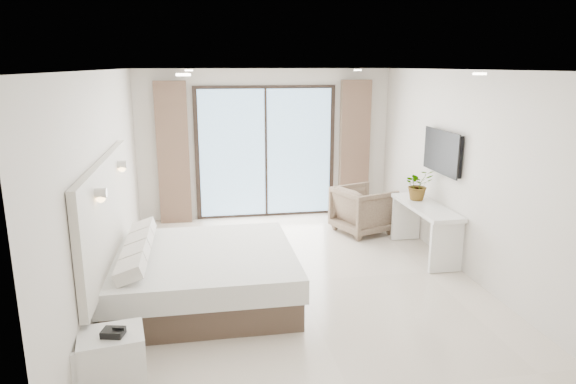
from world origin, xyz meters
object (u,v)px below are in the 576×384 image
nightstand (113,359)px  armchair (363,208)px  bed (202,275)px  console_desk (425,219)px

nightstand → armchair: size_ratio=0.71×
bed → nightstand: 1.79m
bed → nightstand: bed is taller
console_desk → bed: bearing=-163.6°
nightstand → console_desk: bearing=23.4°
bed → console_desk: console_desk is taller
armchair → console_desk: bearing=-174.6°
nightstand → console_desk: console_desk is taller
console_desk → armchair: (-0.56, 1.18, -0.13)m
bed → console_desk: (3.27, 0.96, 0.24)m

